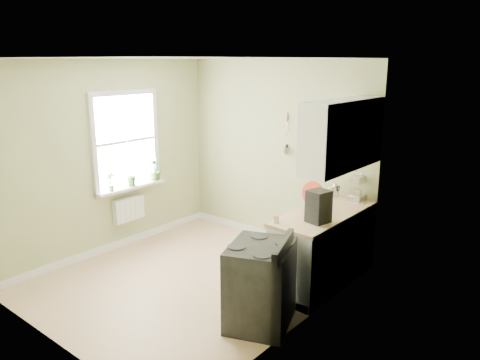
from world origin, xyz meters
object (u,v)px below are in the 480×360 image
Objects in this scene: coffee_maker at (318,207)px; stand_mixer at (359,188)px; stove at (261,284)px; kettle at (334,190)px.

stand_mixer is at bearing 92.20° from coffee_maker.
stove is 5.43× the size of kettle.
coffee_maker reaches higher than stand_mixer.
kettle is at bearing -169.02° from stand_mixer.
kettle is (-0.31, -0.06, -0.06)m from stand_mixer.
stove is at bearing -98.22° from coffee_maker.
coffee_maker reaches higher than kettle.
coffee_maker reaches higher than stove.
stand_mixer reaches higher than stove.
coffee_maker is at bearing -87.80° from stand_mixer.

